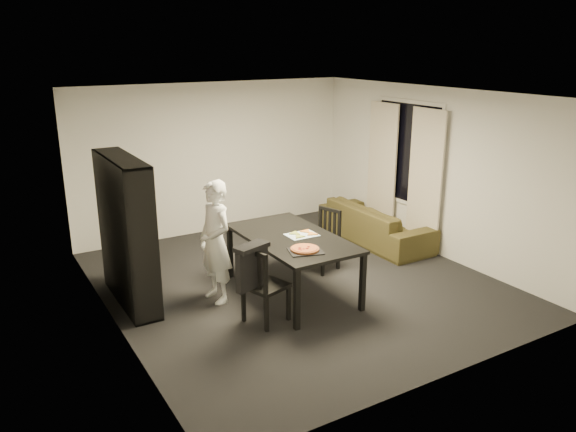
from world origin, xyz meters
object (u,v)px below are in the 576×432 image
chair_right (325,235)px  chair_left (260,281)px  baking_tray (305,251)px  pepperoni_pizza (305,249)px  dining_table (292,241)px  sofa (375,223)px  person (215,242)px  bookshelf (127,232)px

chair_right → chair_left: bearing=-73.7°
baking_tray → pepperoni_pizza: size_ratio=1.14×
dining_table → sofa: (2.26, 1.04, -0.41)m
chair_right → person: bearing=-100.6°
baking_tray → bookshelf: bearing=141.5°
chair_left → sofa: chair_left is taller
chair_right → sofa: chair_right is taller
person → pepperoni_pizza: bearing=36.1°
dining_table → person: 1.00m
chair_left → chair_right: bearing=-74.9°
dining_table → chair_right: (0.87, 0.50, -0.21)m
dining_table → sofa: 2.52m
chair_left → pepperoni_pizza: chair_left is taller
chair_left → baking_tray: 0.67m
pepperoni_pizza → sofa: (2.41, 1.58, -0.51)m
dining_table → pepperoni_pizza: pepperoni_pizza is taller
person → sofa: 3.33m
chair_right → bookshelf: bearing=-113.5°
sofa → chair_right: bearing=111.2°
baking_tray → pepperoni_pizza: 0.03m
chair_left → person: bearing=-5.9°
chair_left → person: person is taller
person → chair_left: bearing=4.4°
chair_right → baking_tray: chair_right is taller
bookshelf → person: bookshelf is taller
baking_tray → pepperoni_pizza: pepperoni_pizza is taller
chair_left → baking_tray: (0.62, -0.01, 0.26)m
chair_right → baking_tray: (-1.02, -1.06, 0.29)m
person → pepperoni_pizza: 1.17m
chair_right → person: person is taller
person → sofa: bearing=95.4°
dining_table → pepperoni_pizza: size_ratio=5.47×
person → sofa: (3.21, 0.73, -0.48)m
baking_tray → chair_left: bearing=179.4°
bookshelf → sofa: bookshelf is taller
person → sofa: size_ratio=0.74×
bookshelf → dining_table: bookshelf is taller
dining_table → chair_right: 1.03m
bookshelf → pepperoni_pizza: bearing=-38.0°
pepperoni_pizza → person: bearing=133.4°
dining_table → sofa: size_ratio=0.88×
bookshelf → dining_table: (1.92, -0.85, -0.22)m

